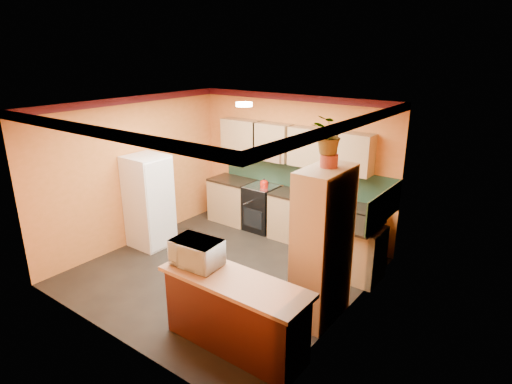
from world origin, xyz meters
TOP-DOWN VIEW (x-y plane):
  - room_shell at (0.02, 0.28)m, footprint 4.24×4.24m
  - base_cabinets_back at (0.10, 1.80)m, footprint 3.65×0.60m
  - countertop_back at (0.10, 1.80)m, footprint 3.65×0.62m
  - stove at (-0.52, 1.80)m, footprint 0.58×0.58m
  - kettle at (-0.42, 1.75)m, footprint 0.18×0.18m
  - sink at (0.88, 1.80)m, footprint 0.48×0.40m
  - base_cabinets_right at (1.80, 1.13)m, footprint 0.60×0.80m
  - countertop_right at (1.80, 1.13)m, footprint 0.62×0.80m
  - fridge at (-1.75, 0.00)m, footprint 0.68×0.66m
  - pantry at (1.85, -0.13)m, footprint 0.48×0.90m
  - fern_pot at (1.85, -0.08)m, footprint 0.22×0.22m
  - fern at (1.85, -0.08)m, footprint 0.55×0.52m
  - breakfast_bar at (1.34, -1.32)m, footprint 1.80×0.55m
  - bar_top at (1.34, -1.32)m, footprint 1.90×0.65m
  - microwave at (0.74, -1.32)m, footprint 0.64×0.46m

SIDE VIEW (x-z plane):
  - base_cabinets_back at x=0.10m, z-range 0.00..0.88m
  - base_cabinets_right at x=1.80m, z-range 0.00..0.88m
  - breakfast_bar at x=1.34m, z-range 0.00..0.88m
  - stove at x=-0.52m, z-range 0.00..0.91m
  - fridge at x=-1.75m, z-range 0.00..1.70m
  - countertop_back at x=0.10m, z-range 0.88..0.92m
  - countertop_right at x=1.80m, z-range 0.88..0.92m
  - bar_top at x=1.34m, z-range 0.88..0.93m
  - sink at x=0.88m, z-range 0.92..0.95m
  - kettle at x=-0.42m, z-range 0.91..1.09m
  - pantry at x=1.85m, z-range 0.00..2.10m
  - microwave at x=0.74m, z-range 0.93..1.27m
  - room_shell at x=0.02m, z-range 0.73..3.45m
  - fern_pot at x=1.85m, z-range 2.10..2.26m
  - fern at x=1.85m, z-range 2.26..2.74m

